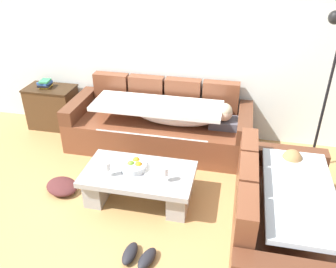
{
  "coord_description": "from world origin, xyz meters",
  "views": [
    {
      "loc": [
        1.15,
        -2.53,
        2.61
      ],
      "look_at": [
        0.38,
        1.02,
        0.55
      ],
      "focal_mm": 37.67,
      "sensor_mm": 36.0,
      "label": 1
    }
  ],
  "objects_px": {
    "side_cabinet": "(53,107)",
    "pair_of_shoes": "(139,256)",
    "couch_along_wall": "(162,125)",
    "open_magazine": "(157,169)",
    "couch_near_window": "(282,219)",
    "wine_glass_near_right": "(165,172)",
    "floor_lamp": "(325,87)",
    "fruit_bowl": "(134,166)",
    "book_stack_on_cabinet": "(45,84)",
    "wine_glass_near_left": "(107,167)",
    "crumpled_garment": "(62,186)",
    "coffee_table": "(139,182)"
  },
  "relations": [
    {
      "from": "side_cabinet",
      "to": "pair_of_shoes",
      "type": "xyz_separation_m",
      "value": [
        2.0,
        -2.23,
        -0.28
      ]
    },
    {
      "from": "side_cabinet",
      "to": "pair_of_shoes",
      "type": "distance_m",
      "value": 3.01
    },
    {
      "from": "couch_near_window",
      "to": "wine_glass_near_left",
      "type": "distance_m",
      "value": 1.8
    },
    {
      "from": "couch_near_window",
      "to": "couch_along_wall",
      "type": "bearing_deg",
      "value": 43.97
    },
    {
      "from": "couch_near_window",
      "to": "coffee_table",
      "type": "bearing_deg",
      "value": 76.14
    },
    {
      "from": "couch_near_window",
      "to": "wine_glass_near_right",
      "type": "xyz_separation_m",
      "value": [
        -1.17,
        0.27,
        0.16
      ]
    },
    {
      "from": "fruit_bowl",
      "to": "wine_glass_near_right",
      "type": "distance_m",
      "value": 0.41
    },
    {
      "from": "wine_glass_near_right",
      "to": "side_cabinet",
      "type": "bearing_deg",
      "value": 144.14
    },
    {
      "from": "pair_of_shoes",
      "to": "floor_lamp",
      "type": "bearing_deg",
      "value": 47.9
    },
    {
      "from": "side_cabinet",
      "to": "couch_near_window",
      "type": "bearing_deg",
      "value": -28.61
    },
    {
      "from": "fruit_bowl",
      "to": "wine_glass_near_right",
      "type": "xyz_separation_m",
      "value": [
        0.38,
        -0.14,
        0.08
      ]
    },
    {
      "from": "open_magazine",
      "to": "fruit_bowl",
      "type": "bearing_deg",
      "value": 173.06
    },
    {
      "from": "open_magazine",
      "to": "wine_glass_near_right",
      "type": "bearing_deg",
      "value": -70.54
    },
    {
      "from": "couch_near_window",
      "to": "wine_glass_near_right",
      "type": "relative_size",
      "value": 10.6
    },
    {
      "from": "couch_near_window",
      "to": "wine_glass_near_left",
      "type": "height_order",
      "value": "couch_near_window"
    },
    {
      "from": "wine_glass_near_right",
      "to": "couch_near_window",
      "type": "bearing_deg",
      "value": -12.83
    },
    {
      "from": "pair_of_shoes",
      "to": "wine_glass_near_right",
      "type": "bearing_deg",
      "value": 83.01
    },
    {
      "from": "side_cabinet",
      "to": "pair_of_shoes",
      "type": "height_order",
      "value": "side_cabinet"
    },
    {
      "from": "wine_glass_near_right",
      "to": "floor_lamp",
      "type": "relative_size",
      "value": 0.09
    },
    {
      "from": "couch_near_window",
      "to": "coffee_table",
      "type": "relative_size",
      "value": 1.47
    },
    {
      "from": "wine_glass_near_left",
      "to": "book_stack_on_cabinet",
      "type": "height_order",
      "value": "book_stack_on_cabinet"
    },
    {
      "from": "couch_along_wall",
      "to": "wine_glass_near_right",
      "type": "xyz_separation_m",
      "value": [
        0.33,
        -1.29,
        0.17
      ]
    },
    {
      "from": "couch_along_wall",
      "to": "crumpled_garment",
      "type": "bearing_deg",
      "value": -126.55
    },
    {
      "from": "wine_glass_near_left",
      "to": "side_cabinet",
      "type": "xyz_separation_m",
      "value": [
        -1.48,
        1.55,
        -0.17
      ]
    },
    {
      "from": "couch_near_window",
      "to": "pair_of_shoes",
      "type": "xyz_separation_m",
      "value": [
        -1.26,
        -0.46,
        -0.29
      ]
    },
    {
      "from": "pair_of_shoes",
      "to": "crumpled_garment",
      "type": "relative_size",
      "value": 0.83
    },
    {
      "from": "book_stack_on_cabinet",
      "to": "floor_lamp",
      "type": "relative_size",
      "value": 0.11
    },
    {
      "from": "side_cabinet",
      "to": "book_stack_on_cabinet",
      "type": "height_order",
      "value": "book_stack_on_cabinet"
    },
    {
      "from": "couch_along_wall",
      "to": "couch_near_window",
      "type": "xyz_separation_m",
      "value": [
        1.5,
        -1.55,
        0.01
      ]
    },
    {
      "from": "wine_glass_near_right",
      "to": "fruit_bowl",
      "type": "bearing_deg",
      "value": 159.68
    },
    {
      "from": "couch_along_wall",
      "to": "open_magazine",
      "type": "bearing_deg",
      "value": -79.8
    },
    {
      "from": "couch_near_window",
      "to": "book_stack_on_cabinet",
      "type": "relative_size",
      "value": 8.18
    },
    {
      "from": "open_magazine",
      "to": "floor_lamp",
      "type": "height_order",
      "value": "floor_lamp"
    },
    {
      "from": "coffee_table",
      "to": "fruit_bowl",
      "type": "bearing_deg",
      "value": 147.07
    },
    {
      "from": "couch_near_window",
      "to": "wine_glass_near_left",
      "type": "xyz_separation_m",
      "value": [
        -1.78,
        0.23,
        0.16
      ]
    },
    {
      "from": "wine_glass_near_right",
      "to": "book_stack_on_cabinet",
      "type": "relative_size",
      "value": 0.77
    },
    {
      "from": "side_cabinet",
      "to": "crumpled_garment",
      "type": "xyz_separation_m",
      "value": [
        0.85,
        -1.46,
        -0.26
      ]
    },
    {
      "from": "wine_glass_near_right",
      "to": "open_magazine",
      "type": "xyz_separation_m",
      "value": [
        -0.13,
        0.18,
        -0.11
      ]
    },
    {
      "from": "couch_near_window",
      "to": "wine_glass_near_right",
      "type": "distance_m",
      "value": 1.21
    },
    {
      "from": "fruit_bowl",
      "to": "floor_lamp",
      "type": "xyz_separation_m",
      "value": [
        1.97,
        1.0,
        0.7
      ]
    },
    {
      "from": "wine_glass_near_left",
      "to": "crumpled_garment",
      "type": "distance_m",
      "value": 0.77
    },
    {
      "from": "open_magazine",
      "to": "book_stack_on_cabinet",
      "type": "relative_size",
      "value": 1.3
    },
    {
      "from": "wine_glass_near_left",
      "to": "pair_of_shoes",
      "type": "distance_m",
      "value": 0.97
    },
    {
      "from": "couch_near_window",
      "to": "wine_glass_near_right",
      "type": "height_order",
      "value": "couch_near_window"
    },
    {
      "from": "pair_of_shoes",
      "to": "couch_along_wall",
      "type": "bearing_deg",
      "value": 96.87
    },
    {
      "from": "wine_glass_near_left",
      "to": "wine_glass_near_right",
      "type": "relative_size",
      "value": 1.0
    },
    {
      "from": "crumpled_garment",
      "to": "fruit_bowl",
      "type": "bearing_deg",
      "value": 5.41
    },
    {
      "from": "coffee_table",
      "to": "floor_lamp",
      "type": "xyz_separation_m",
      "value": [
        1.91,
        1.04,
        0.88
      ]
    },
    {
      "from": "wine_glass_near_left",
      "to": "open_magazine",
      "type": "height_order",
      "value": "wine_glass_near_left"
    },
    {
      "from": "pair_of_shoes",
      "to": "crumpled_garment",
      "type": "distance_m",
      "value": 1.39
    }
  ]
}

